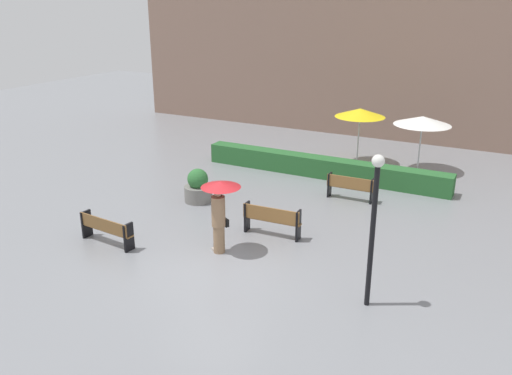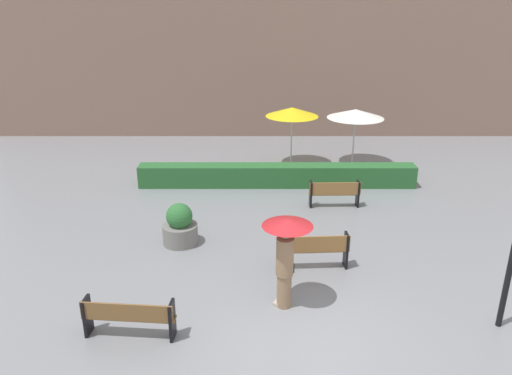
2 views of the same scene
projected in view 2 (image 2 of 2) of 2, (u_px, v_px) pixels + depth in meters
ground_plane at (301, 328)px, 10.26m from camera, size 60.00×60.00×0.00m
bench_back_row at (334, 192)px, 16.10m from camera, size 1.67×0.37×0.87m
bench_mid_center at (313, 248)px, 12.36m from camera, size 1.79×0.42×0.93m
bench_near_left at (128, 316)px, 9.84m from camera, size 1.88×0.51×0.82m
pedestrian_with_umbrella at (285, 248)px, 10.56m from camera, size 1.10×1.10×2.07m
planter_pot at (179, 227)px, 13.67m from camera, size 0.97×0.97×1.18m
patio_umbrella_yellow at (292, 112)px, 19.60m from camera, size 2.10×2.10×2.39m
patio_umbrella_white at (355, 114)px, 19.74m from camera, size 2.27×2.27×2.29m
hedge_strip at (276, 175)px, 17.98m from camera, size 9.98×0.70×0.79m
building_facade at (275, 37)px, 23.55m from camera, size 28.00×1.20×9.37m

